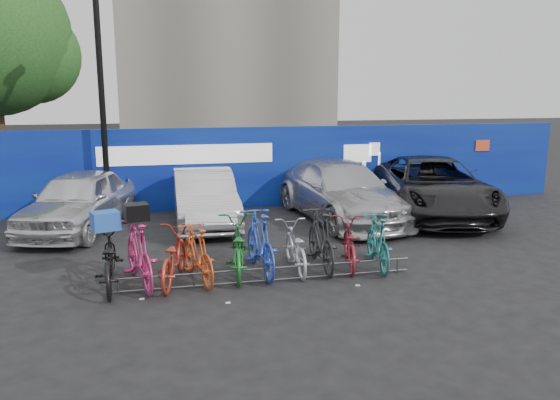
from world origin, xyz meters
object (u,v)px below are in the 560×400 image
object	(u,v)px
bike_rack	(266,275)
bike_7	(321,239)
bike_1	(139,253)
bike_3	(198,254)
car_1	(204,198)
bike_5	(260,242)
car_2	(340,191)
car_3	(432,187)
bike_2	(173,256)
lamppost	(102,98)
bike_0	(108,259)
bike_4	(237,247)
bike_8	(349,243)
car_0	(78,201)
bike_6	(295,247)
bike_9	(378,242)

from	to	relation	value
bike_rack	bike_7	distance (m)	1.44
bike_1	bike_3	bearing A→B (deg)	165.73
car_1	bike_5	bearing A→B (deg)	-79.97
bike_3	bike_7	distance (m)	2.44
bike_3	bike_7	world-z (taller)	bike_7
car_2	bike_7	world-z (taller)	car_2
car_3	bike_2	world-z (taller)	car_3
lamppost	bike_2	bearing A→B (deg)	-74.32
car_3	bike_1	bearing A→B (deg)	-139.99
car_1	bike_0	distance (m)	4.80
bike_4	bike_8	size ratio (longest dim) A/B	1.13
car_0	car_1	distance (m)	3.12
bike_rack	car_0	bearing A→B (deg)	128.43
bike_6	bike_1	bearing A→B (deg)	6.04
lamppost	bike_7	world-z (taller)	lamppost
bike_7	bike_9	size ratio (longest dim) A/B	1.11
car_3	car_0	bearing A→B (deg)	-169.23
bike_7	bike_2	bearing A→B (deg)	6.59
bike_3	bike_8	bearing A→B (deg)	170.97
bike_3	bike_rack	bearing A→B (deg)	149.06
bike_9	bike_8	bearing A→B (deg)	-13.18
bike_1	bike_5	xyz separation A→B (m)	(2.25, 0.17, 0.01)
bike_5	bike_rack	bearing A→B (deg)	85.36
car_0	bike_8	bearing A→B (deg)	-20.68
car_3	car_2	bearing A→B (deg)	-168.77
bike_8	bike_4	bearing A→B (deg)	13.96
car_2	car_3	size ratio (longest dim) A/B	0.93
lamppost	car_0	size ratio (longest dim) A/B	1.37
car_0	car_1	xyz separation A→B (m)	(3.12, -0.08, -0.05)
car_2	bike_4	distance (m)	5.21
lamppost	bike_6	size ratio (longest dim) A/B	3.42
lamppost	bike_2	distance (m)	6.42
bike_0	car_1	bearing A→B (deg)	-118.99
bike_1	lamppost	bearing A→B (deg)	-93.48
car_1	bike_6	size ratio (longest dim) A/B	2.41
bike_6	bike_7	xyz separation A→B (m)	(0.53, 0.01, 0.12)
bike_0	bike_6	size ratio (longest dim) A/B	1.13
bike_3	bike_0	bearing A→B (deg)	-13.66
bike_5	bike_9	distance (m)	2.34
car_0	car_3	xyz separation A→B (m)	(9.47, -0.34, 0.05)
lamppost	bike_6	bearing A→B (deg)	-54.17
bike_2	bike_6	bearing A→B (deg)	-162.28
bike_7	bike_8	distance (m)	0.60
car_0	bike_5	distance (m)	5.70
car_1	car_3	world-z (taller)	car_3
bike_2	car_0	bearing A→B (deg)	-50.07
bike_3	bike_4	world-z (taller)	bike_4
car_1	bike_8	distance (m)	4.83
bike_6	bike_7	bearing A→B (deg)	-176.31
car_1	car_3	xyz separation A→B (m)	(6.34, -0.26, 0.09)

